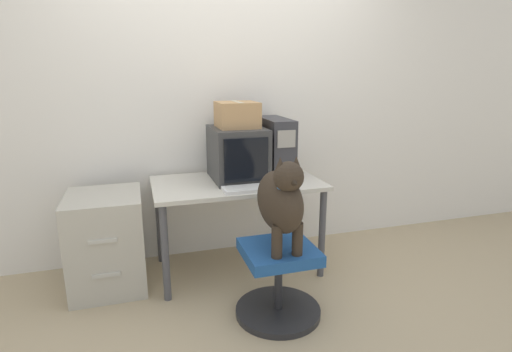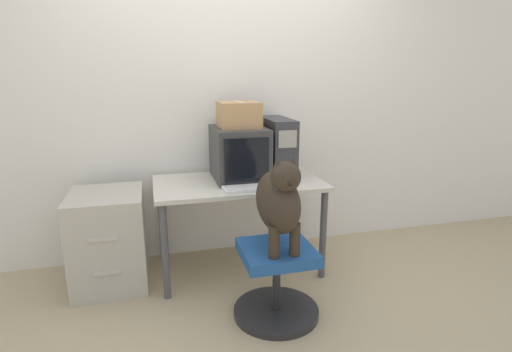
{
  "view_description": "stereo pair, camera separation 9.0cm",
  "coord_description": "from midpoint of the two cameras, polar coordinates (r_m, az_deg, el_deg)",
  "views": [
    {
      "loc": [
        -0.69,
        -2.42,
        1.49
      ],
      "look_at": [
        0.06,
        0.05,
        0.81
      ],
      "focal_mm": 28.0,
      "sensor_mm": 36.0,
      "label": 1
    },
    {
      "loc": [
        -0.61,
        -2.44,
        1.49
      ],
      "look_at": [
        0.06,
        0.05,
        0.81
      ],
      "focal_mm": 28.0,
      "sensor_mm": 36.0,
      "label": 2
    }
  ],
  "objects": [
    {
      "name": "ground_plane",
      "position": [
        2.92,
        0.06,
        -15.98
      ],
      "size": [
        12.0,
        12.0,
        0.0
      ],
      "primitive_type": "plane",
      "color": "tan"
    },
    {
      "name": "wall_back",
      "position": [
        3.26,
        -3.46,
        11.29
      ],
      "size": [
        8.0,
        0.05,
        2.6
      ],
      "color": "white",
      "rests_on": "ground_plane"
    },
    {
      "name": "desk",
      "position": [
        2.98,
        -1.67,
        -2.36
      ],
      "size": [
        1.23,
        0.7,
        0.7
      ],
      "color": "beige",
      "rests_on": "ground_plane"
    },
    {
      "name": "crt_monitor",
      "position": [
        2.98,
        -1.54,
        3.24
      ],
      "size": [
        0.38,
        0.49,
        0.39
      ],
      "color": "#383838",
      "rests_on": "desk"
    },
    {
      "name": "pc_tower",
      "position": [
        3.09,
        3.88,
        4.15
      ],
      "size": [
        0.18,
        0.48,
        0.44
      ],
      "color": "#333338",
      "rests_on": "desk"
    },
    {
      "name": "keyboard",
      "position": [
        2.73,
        0.6,
        -1.73
      ],
      "size": [
        0.42,
        0.16,
        0.03
      ],
      "color": "silver",
      "rests_on": "desk"
    },
    {
      "name": "computer_mouse",
      "position": [
        2.84,
        5.81,
        -1.17
      ],
      "size": [
        0.06,
        0.04,
        0.03
      ],
      "color": "#333333",
      "rests_on": "desk"
    },
    {
      "name": "office_chair",
      "position": [
        2.56,
        3.99,
        -14.76
      ],
      "size": [
        0.54,
        0.54,
        0.46
      ],
      "color": "#262628",
      "rests_on": "ground_plane"
    },
    {
      "name": "dog",
      "position": [
        2.33,
        4.37,
        -3.44
      ],
      "size": [
        0.23,
        0.51,
        0.58
      ],
      "color": "#33281E",
      "rests_on": "office_chair"
    },
    {
      "name": "filing_cabinet",
      "position": [
        3.03,
        -19.45,
        -8.51
      ],
      "size": [
        0.5,
        0.56,
        0.68
      ],
      "color": "#B7B2A3",
      "rests_on": "ground_plane"
    },
    {
      "name": "cardboard_box",
      "position": [
        2.94,
        -1.6,
        8.76
      ],
      "size": [
        0.29,
        0.29,
        0.19
      ],
      "color": "tan",
      "rests_on": "crt_monitor"
    }
  ]
}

